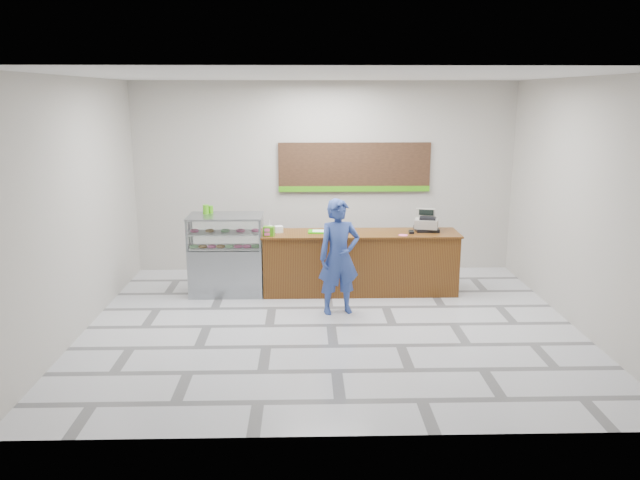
{
  "coord_description": "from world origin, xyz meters",
  "views": [
    {
      "loc": [
        -0.38,
        -8.49,
        3.26
      ],
      "look_at": [
        -0.14,
        0.9,
        1.06
      ],
      "focal_mm": 35.0,
      "sensor_mm": 36.0,
      "label": 1
    }
  ],
  "objects_px": {
    "cash_register": "(426,223)",
    "customer": "(339,257)",
    "sales_counter": "(360,262)",
    "serving_tray": "(319,231)",
    "display_case": "(227,254)"
  },
  "relations": [
    {
      "from": "customer",
      "to": "cash_register",
      "type": "bearing_deg",
      "value": 22.61
    },
    {
      "from": "cash_register",
      "to": "serving_tray",
      "type": "bearing_deg",
      "value": -162.44
    },
    {
      "from": "sales_counter",
      "to": "customer",
      "type": "height_order",
      "value": "customer"
    },
    {
      "from": "sales_counter",
      "to": "customer",
      "type": "bearing_deg",
      "value": -112.52
    },
    {
      "from": "display_case",
      "to": "customer",
      "type": "relative_size",
      "value": 0.76
    },
    {
      "from": "cash_register",
      "to": "customer",
      "type": "bearing_deg",
      "value": -128.6
    },
    {
      "from": "cash_register",
      "to": "serving_tray",
      "type": "height_order",
      "value": "cash_register"
    },
    {
      "from": "sales_counter",
      "to": "cash_register",
      "type": "height_order",
      "value": "cash_register"
    },
    {
      "from": "display_case",
      "to": "customer",
      "type": "distance_m",
      "value": 2.07
    },
    {
      "from": "cash_register",
      "to": "customer",
      "type": "relative_size",
      "value": 0.27
    },
    {
      "from": "cash_register",
      "to": "customer",
      "type": "distance_m",
      "value": 1.91
    },
    {
      "from": "sales_counter",
      "to": "display_case",
      "type": "distance_m",
      "value": 2.23
    },
    {
      "from": "sales_counter",
      "to": "customer",
      "type": "relative_size",
      "value": 1.86
    },
    {
      "from": "sales_counter",
      "to": "serving_tray",
      "type": "bearing_deg",
      "value": 175.67
    },
    {
      "from": "display_case",
      "to": "customer",
      "type": "xyz_separation_m",
      "value": [
        1.81,
        -0.99,
        0.2
      ]
    }
  ]
}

